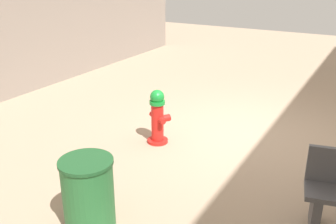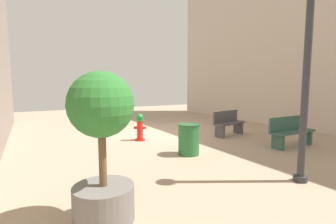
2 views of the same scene
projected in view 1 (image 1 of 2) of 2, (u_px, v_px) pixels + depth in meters
The scene contains 3 objects.
ground_plane at pixel (257, 137), 6.86m from camera, with size 23.40×23.40×0.00m, color tan.
fire_hydrant at pixel (158, 116), 6.49m from camera, with size 0.42×0.41×0.95m.
trash_bin at pixel (88, 194), 4.38m from camera, with size 0.62×0.62×0.87m.
Camera 1 is at (-1.70, 6.21, 2.89)m, focal length 41.06 mm.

